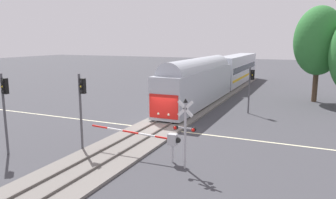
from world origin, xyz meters
name	(u,v)px	position (x,y,z in m)	size (l,w,h in m)	color
ground_plane	(157,129)	(0.00, 0.00, 0.00)	(220.00, 220.00, 0.00)	#3D3D42
road_centre_stripe	(157,129)	(0.00, 0.00, 0.00)	(44.00, 0.20, 0.01)	beige
railway_track	(157,128)	(0.00, 0.00, 0.10)	(4.40, 80.00, 0.32)	slate
commuter_train	(220,74)	(0.00, 20.08, 2.80)	(3.04, 40.70, 5.16)	#B2B7C1
crossing_gate_near	(161,138)	(3.37, -6.49, 1.42)	(6.50, 0.40, 1.80)	#B7B7BC
crossing_signal_mast	(185,127)	(5.22, -7.14, 2.54)	(1.36, 0.44, 4.17)	#B2B2B7
traffic_signal_near_left	(5,101)	(-6.19, -9.61, 3.59)	(0.53, 0.38, 5.36)	#4C4C51
traffic_signal_far_side	(251,82)	(6.16, 9.08, 3.22)	(0.53, 0.38, 4.80)	#4C4C51
traffic_signal_median	(82,100)	(-2.13, -7.06, 3.53)	(0.53, 0.38, 5.27)	#4C4C51
oak_far_right	(319,41)	(12.25, 18.99, 7.33)	(5.74, 5.74, 11.46)	#4C3828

